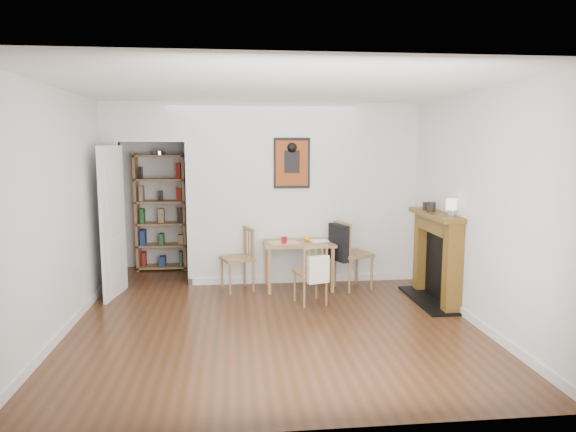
{
  "coord_description": "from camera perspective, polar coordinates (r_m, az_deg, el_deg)",
  "views": [
    {
      "loc": [
        -0.43,
        -5.96,
        2.0
      ],
      "look_at": [
        0.27,
        0.6,
        1.09
      ],
      "focal_mm": 32.0,
      "sensor_mm": 36.0,
      "label": 1
    }
  ],
  "objects": [
    {
      "name": "room_shell",
      "position": [
        7.35,
        -1.91,
        2.36
      ],
      "size": [
        5.2,
        5.2,
        5.2
      ],
      "color": "silver",
      "rests_on": "ground"
    },
    {
      "name": "notebook",
      "position": [
        7.25,
        3.52,
        -2.76
      ],
      "size": [
        0.3,
        0.24,
        0.01
      ],
      "primitive_type": "cube",
      "rotation": [
        0.0,
        0.0,
        0.2
      ],
      "color": "white",
      "rests_on": "dining_table"
    },
    {
      "name": "dining_table",
      "position": [
        7.18,
        1.21,
        -3.54
      ],
      "size": [
        0.97,
        0.62,
        0.66
      ],
      "color": "#906743",
      "rests_on": "ground"
    },
    {
      "name": "ceramic_jar_a",
      "position": [
        6.79,
        15.65,
        0.99
      ],
      "size": [
        0.11,
        0.11,
        0.13
      ],
      "primitive_type": "cylinder",
      "color": "black",
      "rests_on": "fireplace"
    },
    {
      "name": "fireplace",
      "position": [
        6.87,
        16.26,
        -4.11
      ],
      "size": [
        0.45,
        1.25,
        1.16
      ],
      "color": "brown",
      "rests_on": "ground"
    },
    {
      "name": "orange_fruit",
      "position": [
        7.22,
        2.13,
        -2.51
      ],
      "size": [
        0.08,
        0.08,
        0.08
      ],
      "primitive_type": "sphere",
      "color": "#FF970D",
      "rests_on": "dining_table"
    },
    {
      "name": "bookshelf",
      "position": [
        8.51,
        -13.92,
        0.36
      ],
      "size": [
        0.79,
        0.32,
        1.88
      ],
      "color": "#906743",
      "rests_on": "ground"
    },
    {
      "name": "chair_front",
      "position": [
        6.54,
        2.56,
        -6.32
      ],
      "size": [
        0.49,
        0.52,
        0.79
      ],
      "color": "olive",
      "rests_on": "ground"
    },
    {
      "name": "chair_right",
      "position": [
        7.24,
        7.13,
        -4.19
      ],
      "size": [
        0.67,
        0.62,
        0.96
      ],
      "color": "olive",
      "rests_on": "ground"
    },
    {
      "name": "placemat",
      "position": [
        7.14,
        -0.48,
        -2.94
      ],
      "size": [
        0.44,
        0.36,
        0.0
      ],
      "primitive_type": "cube",
      "rotation": [
        0.0,
        0.0,
        0.19
      ],
      "color": "beige",
      "rests_on": "dining_table"
    },
    {
      "name": "ground",
      "position": [
        6.3,
        -1.87,
        -10.68
      ],
      "size": [
        5.2,
        5.2,
        0.0
      ],
      "primitive_type": "plane",
      "color": "#4E2919",
      "rests_on": "ground"
    },
    {
      "name": "chair_left",
      "position": [
        7.14,
        -5.65,
        -4.81
      ],
      "size": [
        0.56,
        0.56,
        0.88
      ],
      "color": "olive",
      "rests_on": "ground"
    },
    {
      "name": "ceramic_jar_b",
      "position": [
        6.97,
        15.05,
        1.08
      ],
      "size": [
        0.08,
        0.08,
        0.1
      ],
      "primitive_type": "cylinder",
      "color": "black",
      "rests_on": "fireplace"
    },
    {
      "name": "mantel_lamp",
      "position": [
        6.42,
        17.71,
        1.14
      ],
      "size": [
        0.14,
        0.14,
        0.21
      ],
      "color": "silver",
      "rests_on": "fireplace"
    },
    {
      "name": "red_glass",
      "position": [
        7.04,
        -0.43,
        -2.7
      ],
      "size": [
        0.08,
        0.08,
        0.1
      ],
      "primitive_type": "cylinder",
      "color": "maroon",
      "rests_on": "dining_table"
    }
  ]
}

